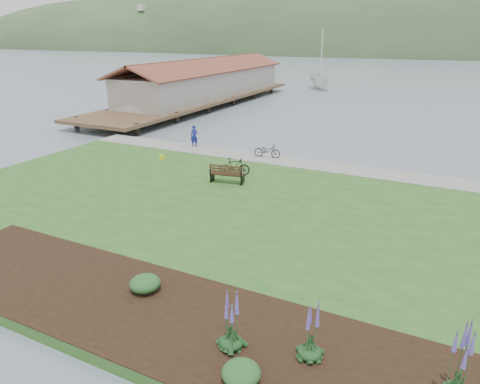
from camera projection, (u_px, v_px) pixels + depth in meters
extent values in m
plane|color=slate|center=(272.00, 209.00, 21.25)|extent=(600.00, 600.00, 0.00)
cube|color=#2A581F|center=(255.00, 220.00, 19.50)|extent=(34.00, 20.00, 0.40)
cube|color=gray|center=(314.00, 165.00, 26.90)|extent=(34.00, 2.20, 0.03)
cube|color=black|center=(238.00, 338.00, 11.63)|extent=(24.00, 4.40, 0.04)
cube|color=#4C3826|center=(200.00, 98.00, 51.09)|extent=(8.00, 36.00, 0.30)
cube|color=#B2ADA3|center=(208.00, 83.00, 52.19)|extent=(6.40, 28.00, 3.00)
cube|color=#312013|center=(227.00, 174.00, 23.61)|extent=(1.89, 0.95, 0.06)
cube|color=#312013|center=(225.00, 170.00, 23.18)|extent=(1.80, 0.50, 0.56)
cube|color=black|center=(212.00, 177.00, 23.92)|extent=(0.18, 0.62, 0.50)
cube|color=black|center=(243.00, 180.00, 23.48)|extent=(0.18, 0.62, 0.50)
imported|color=navy|center=(194.00, 134.00, 30.90)|extent=(0.76, 0.61, 1.85)
imported|color=black|center=(267.00, 151.00, 28.37)|extent=(0.78, 1.85, 0.94)
imported|color=black|center=(234.00, 167.00, 24.68)|extent=(1.33, 1.82, 1.08)
imported|color=silver|center=(319.00, 89.00, 66.04)|extent=(14.68, 14.73, 27.65)
cube|color=yellow|center=(162.00, 157.00, 27.99)|extent=(0.26, 0.33, 0.31)
ellipsoid|color=#143919|center=(232.00, 342.00, 11.21)|extent=(0.62, 0.62, 0.31)
cone|color=#53449F|center=(231.00, 312.00, 10.88)|extent=(0.40, 0.40, 1.61)
ellipsoid|color=#143919|center=(310.00, 352.00, 10.87)|extent=(0.62, 0.62, 0.31)
cone|color=#53449F|center=(312.00, 322.00, 10.56)|extent=(0.32, 0.32, 1.51)
cone|color=#53449F|center=(464.00, 355.00, 9.33)|extent=(0.40, 0.40, 1.74)
ellipsoid|color=#1E4C21|center=(145.00, 283.00, 13.68)|extent=(0.99, 0.99, 0.50)
ellipsoid|color=#1E4C21|center=(241.00, 373.00, 10.09)|extent=(0.94, 0.94, 0.47)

